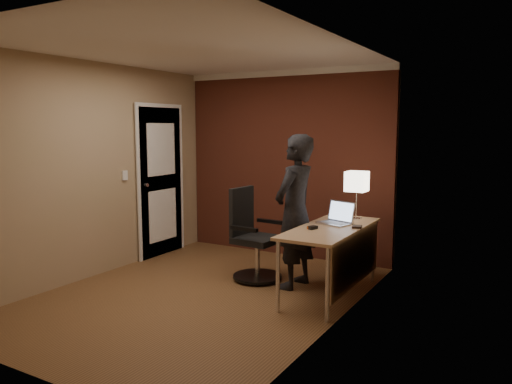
# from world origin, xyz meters

# --- Properties ---
(room) EXTENTS (4.00, 4.00, 4.00)m
(room) POSITION_xyz_m (-0.27, 1.54, 1.37)
(room) COLOR brown
(room) RESTS_ON ground
(desk) EXTENTS (0.60, 1.50, 0.73)m
(desk) POSITION_xyz_m (1.25, 0.65, 0.60)
(desk) COLOR tan
(desk) RESTS_ON ground
(desk_lamp) EXTENTS (0.22, 0.22, 0.54)m
(desk_lamp) POSITION_xyz_m (1.26, 1.20, 1.15)
(desk_lamp) COLOR silver
(desk_lamp) RESTS_ON desk
(laptop) EXTENTS (0.39, 0.35, 0.23)m
(laptop) POSITION_xyz_m (1.17, 0.87, 0.79)
(laptop) COLOR silver
(laptop) RESTS_ON desk
(mouse) EXTENTS (0.09, 0.11, 0.03)m
(mouse) POSITION_xyz_m (1.06, 0.46, 0.75)
(mouse) COLOR black
(mouse) RESTS_ON desk
(wallet) EXTENTS (0.11, 0.13, 0.02)m
(wallet) POSITION_xyz_m (1.43, 0.75, 0.74)
(wallet) COLOR black
(wallet) RESTS_ON desk
(office_chair) EXTENTS (0.56, 0.60, 1.04)m
(office_chair) POSITION_xyz_m (0.19, 0.74, 0.46)
(office_chair) COLOR black
(office_chair) RESTS_ON ground
(person) EXTENTS (0.45, 0.64, 1.68)m
(person) POSITION_xyz_m (0.73, 0.74, 0.84)
(person) COLOR black
(person) RESTS_ON ground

